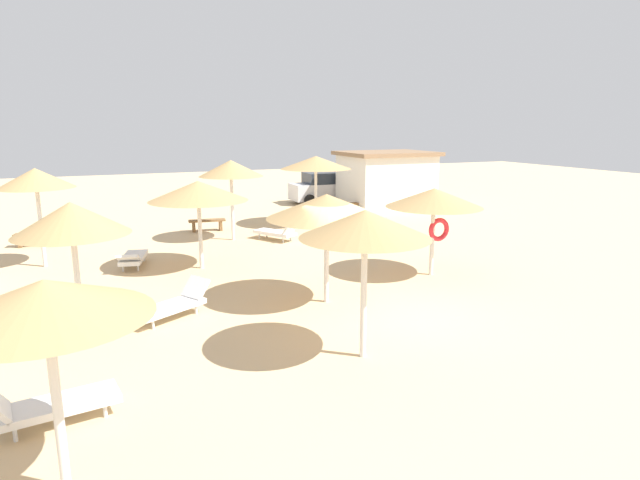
# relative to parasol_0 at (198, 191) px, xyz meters

# --- Properties ---
(ground_plane) EXTENTS (80.00, 80.00, 0.00)m
(ground_plane) POSITION_rel_parasol_0_xyz_m (2.80, -5.76, -2.40)
(ground_plane) COLOR #D1B284
(parasol_0) EXTENTS (2.99, 2.99, 2.71)m
(parasol_0) POSITION_rel_parasol_0_xyz_m (0.00, 0.00, 0.00)
(parasol_0) COLOR silver
(parasol_0) RESTS_ON ground
(parasol_1) EXTENTS (2.29, 2.29, 2.85)m
(parasol_1) POSITION_rel_parasol_0_xyz_m (-3.39, -4.39, 0.10)
(parasol_1) COLOR silver
(parasol_1) RESTS_ON ground
(parasol_2) EXTENTS (2.24, 2.24, 3.08)m
(parasol_2) POSITION_rel_parasol_0_xyz_m (-4.47, 2.15, 0.36)
(parasol_2) COLOR silver
(parasol_2) RESTS_ON ground
(parasol_3) EXTENTS (2.43, 2.43, 3.06)m
(parasol_3) POSITION_rel_parasol_0_xyz_m (1.95, 3.67, 0.34)
(parasol_3) COLOR silver
(parasol_3) RESTS_ON ground
(parasol_4) EXTENTS (2.40, 2.40, 2.67)m
(parasol_4) POSITION_rel_parasol_0_xyz_m (-3.57, -9.62, 0.03)
(parasol_4) COLOR silver
(parasol_4) RESTS_ON ground
(parasol_5) EXTENTS (2.45, 2.45, 2.85)m
(parasol_5) POSITION_rel_parasol_0_xyz_m (1.56, -7.68, 0.18)
(parasol_5) COLOR silver
(parasol_5) RESTS_ON ground
(parasol_6) EXTENTS (2.79, 2.79, 2.57)m
(parasol_6) POSITION_rel_parasol_0_xyz_m (6.10, -3.44, -0.12)
(parasol_6) COLOR silver
(parasol_6) RESTS_ON ground
(parasol_7) EXTENTS (3.06, 3.06, 3.03)m
(parasol_7) POSITION_rel_parasol_0_xyz_m (6.07, 5.19, 0.34)
(parasol_7) COLOR silver
(parasol_7) RESTS_ON ground
(parasol_8) EXTENTS (2.96, 2.96, 2.73)m
(parasol_8) POSITION_rel_parasol_0_xyz_m (2.24, -4.46, 0.02)
(parasol_8) COLOR silver
(parasol_8) RESTS_ON ground
(lounger_0) EXTENTS (1.09, 2.01, 0.62)m
(lounger_0) POSITION_rel_parasol_0_xyz_m (-1.94, 0.93, -2.09)
(lounger_0) COLOR white
(lounger_0) RESTS_ON ground
(lounger_1) EXTENTS (1.93, 1.47, 0.79)m
(lounger_1) POSITION_rel_parasol_0_xyz_m (-1.45, -4.08, -2.08)
(lounger_1) COLOR white
(lounger_1) RESTS_ON ground
(lounger_3) EXTENTS (1.50, 1.91, 0.81)m
(lounger_3) POSITION_rel_parasol_0_xyz_m (3.48, 2.90, -2.07)
(lounger_3) COLOR white
(lounger_3) RESTS_ON ground
(lounger_4) EXTENTS (1.92, 0.91, 0.81)m
(lounger_4) POSITION_rel_parasol_0_xyz_m (-3.83, -7.94, -2.07)
(lounger_4) COLOR white
(lounger_4) RESTS_ON ground
(bench_0) EXTENTS (1.52, 0.50, 0.49)m
(bench_0) POSITION_rel_parasol_0_xyz_m (9.15, 7.65, -2.05)
(bench_0) COLOR brown
(bench_0) RESTS_ON ground
(bench_1) EXTENTS (1.55, 0.67, 0.49)m
(bench_1) POSITION_rel_parasol_0_xyz_m (-4.91, 5.41, -2.05)
(bench_1) COLOR brown
(bench_1) RESTS_ON ground
(bench_2) EXTENTS (1.54, 0.58, 0.49)m
(bench_2) POSITION_rel_parasol_0_xyz_m (1.38, 5.79, -2.05)
(bench_2) COLOR brown
(bench_2) RESTS_ON ground
(parked_car) EXTENTS (4.03, 2.04, 1.72)m
(parked_car) POSITION_rel_parasol_0_xyz_m (9.26, 11.31, -1.58)
(parked_car) COLOR silver
(parked_car) RESTS_ON ground
(beach_cabana) EXTENTS (4.72, 3.82, 2.96)m
(beach_cabana) POSITION_rel_parasol_0_xyz_m (11.56, 8.55, -0.90)
(beach_cabana) COLOR white
(beach_cabana) RESTS_ON ground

